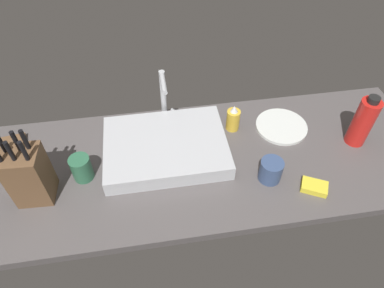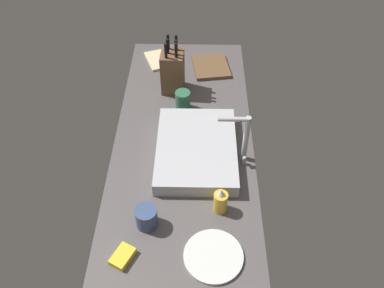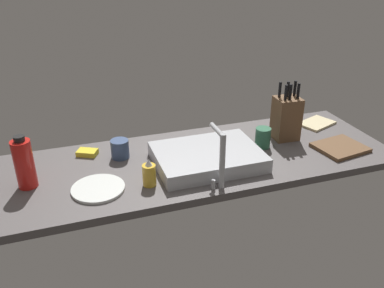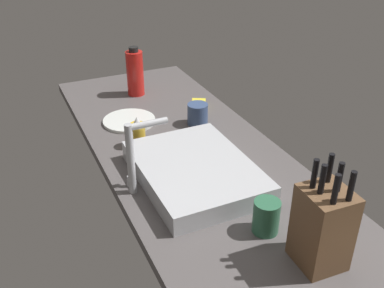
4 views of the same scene
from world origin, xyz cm
name	(u,v)px [view 2 (image 2 of 4)]	position (x,y,z in cm)	size (l,w,h in cm)	color
countertop_slab	(182,169)	(0.00, 0.00, 1.75)	(192.36, 62.83, 3.50)	#514C4C
sink_basin	(196,149)	(-7.33, 5.94, 6.71)	(46.44, 34.31, 6.41)	#B7BABF
faucet	(243,135)	(-5.48, 24.93, 17.50)	(5.50, 13.24, 23.68)	#B7BABF
knife_block	(173,71)	(-53.60, -6.53, 14.62)	(12.46, 11.66, 28.96)	brown
cutting_board	(211,67)	(-72.48, 13.23, 4.40)	(22.15, 18.96, 1.80)	brown
soap_bottle	(220,201)	(21.40, 15.42, 8.58)	(5.52, 5.52, 11.94)	gold
dinner_plate	(213,256)	(41.83, 12.52, 4.10)	(21.31, 21.31, 1.20)	silver
dish_towel	(159,60)	(-79.07, -15.92, 4.10)	(18.48, 12.91, 1.20)	beige
coffee_mug	(146,217)	(28.63, -12.17, 7.83)	(8.26, 8.26, 8.65)	#384C75
ceramic_cup	(183,100)	(-38.29, -0.99, 8.38)	(7.36, 7.36, 9.77)	#2D6647
dish_sponge	(123,256)	(42.88, -19.44, 4.70)	(9.00, 6.00, 2.40)	yellow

